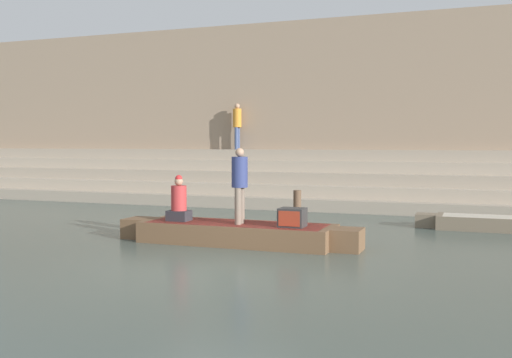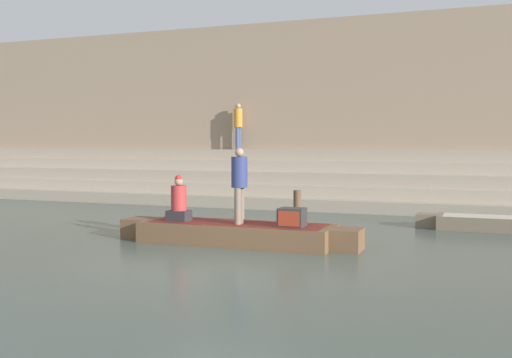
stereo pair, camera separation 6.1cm
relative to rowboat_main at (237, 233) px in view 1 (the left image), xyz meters
The scene contains 9 objects.
ground_plane 2.60m from the rowboat_main, 73.71° to the right, with size 120.00×120.00×0.00m, color #47544C.
ghat_steps 8.37m from the rowboat_main, 85.02° to the left, with size 36.00×3.04×1.96m.
back_wall 10.53m from the rowboat_main, 85.87° to the left, with size 34.20×1.28×6.74m.
rowboat_main is the anchor object (origin of this frame).
person_standing 1.16m from the rowboat_main, 40.83° to the right, with size 0.35×0.35×1.64m.
person_rowing 1.51m from the rowboat_main, behind, with size 0.49×0.38×1.03m.
tv_set 1.38m from the rowboat_main, ahead, with size 0.53×0.46×0.39m.
mooring_post 2.02m from the rowboat_main, 65.22° to the left, with size 0.19×0.19×1.06m, color brown.
person_on_steps 10.25m from the rowboat_main, 112.31° to the left, with size 0.32×0.32×1.75m.
Camera 1 is at (4.24, -9.54, 2.20)m, focal length 42.00 mm.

